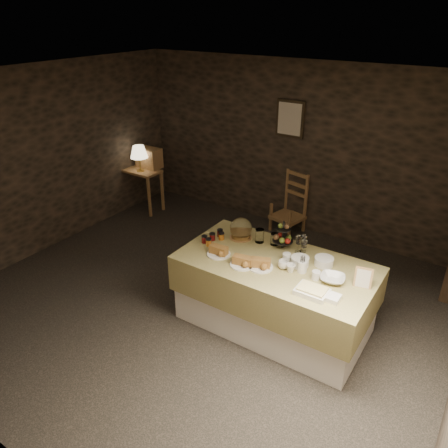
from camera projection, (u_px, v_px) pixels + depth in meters
The scene contains 27 objects.
ground_plane at pixel (204, 302), 5.36m from camera, with size 5.50×5.00×0.01m, color black.
room_shell at pixel (201, 183), 4.66m from camera, with size 5.52×5.02×2.60m.
buffet_table at pixel (275, 289), 4.78m from camera, with size 2.08×1.10×0.82m.
console_table at pixel (141, 177), 7.53m from camera, with size 0.69×0.39×0.74m.
table_lamp at pixel (139, 152), 7.27m from camera, with size 0.29×0.29×0.44m.
wine_rack at pixel (149, 158), 7.51m from camera, with size 0.42×0.26×0.34m, color olive.
chair at pixel (290, 205), 6.91m from camera, with size 0.53×0.52×0.75m.
framed_picture at pixel (290, 119), 6.48m from camera, with size 0.45×0.04×0.55m.
plate_stack_a at pixel (300, 261), 4.54m from camera, with size 0.19×0.19×0.10m, color silver.
plate_stack_b at pixel (324, 261), 4.56m from camera, with size 0.20×0.20×0.09m, color silver.
cutlery_holder at pixel (302, 267), 4.43m from camera, with size 0.10×0.10×0.12m, color silver.
cup_a at pixel (284, 265), 4.50m from camera, with size 0.11×0.11×0.09m, color silver.
cup_b at pixel (291, 268), 4.44m from camera, with size 0.09×0.09×0.09m, color silver.
mug_c at pixel (287, 258), 4.61m from camera, with size 0.09×0.09×0.10m, color silver.
mug_d at pixel (316, 275), 4.32m from camera, with size 0.08×0.08×0.09m, color silver.
bowl at pixel (333, 279), 4.29m from camera, with size 0.24×0.24×0.06m, color silver.
cake_dome at pixel (241, 230), 5.07m from camera, with size 0.26×0.26×0.26m.
fruit_stand at pixel (283, 238), 4.84m from camera, with size 0.23×0.23×0.33m.
bread_platter_left at pixel (219, 251), 4.75m from camera, with size 0.26×0.26×0.11m.
bread_platter_center at pixel (242, 262), 4.55m from camera, with size 0.26×0.26×0.11m.
bread_platter_right at pixel (261, 264), 4.51m from camera, with size 0.26×0.26×0.11m.
jam_jars at pixel (213, 238), 5.03m from camera, with size 0.18×0.32×0.07m.
tart_dish at pixel (312, 291), 4.10m from camera, with size 0.30×0.22×0.07m.
square_dish at pixel (332, 298), 4.03m from camera, with size 0.14×0.14×0.04m, color silver.
menu_frame at pixel (363, 278), 4.19m from camera, with size 0.17×0.02×0.22m, color olive.
storage_jar_a at pixel (260, 236), 4.99m from camera, with size 0.10×0.10×0.16m, color white.
storage_jar_b at pixel (274, 239), 4.93m from camera, with size 0.09×0.09×0.14m, color white.
Camera 1 is at (2.61, -3.50, 3.26)m, focal length 35.00 mm.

